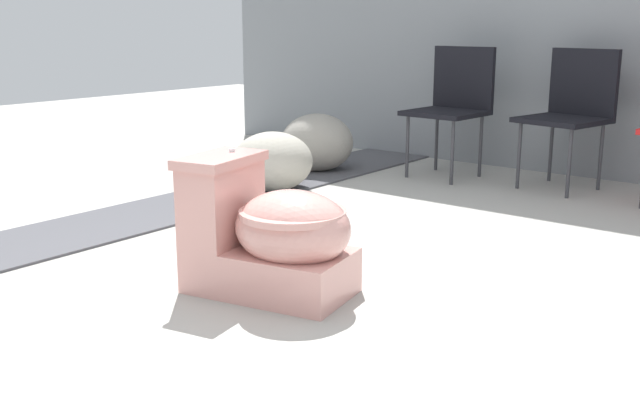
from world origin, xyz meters
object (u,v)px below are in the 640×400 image
Objects in this scene: toilet at (271,236)px; boulder_far at (272,162)px; boulder_near at (317,143)px; folding_chair_middle at (573,104)px; folding_chair_left at (454,97)px.

toilet reaches higher than boulder_far.
toilet is at bearing -55.56° from boulder_near.
boulder_far is (-1.35, -1.20, -0.33)m from folding_chair_middle.
toilet reaches higher than boulder_near.
folding_chair_left reaches higher than toilet.
folding_chair_middle is (0.74, 0.11, 0.00)m from folding_chair_left.
folding_chair_middle is at bearing 74.49° from toilet.
folding_chair_middle is (0.19, 2.51, 0.29)m from toilet.
folding_chair_left is 1.00× the size of folding_chair_middle.
boulder_far is at bearing -36.90° from folding_chair_middle.
toilet is 0.83× the size of folding_chair_left.
boulder_near is (-1.33, 1.94, -0.02)m from toilet.
folding_chair_left reaches higher than boulder_far.
boulder_near is at bearing 113.19° from toilet.
toilet is at bearing 7.09° from folding_chair_middle.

